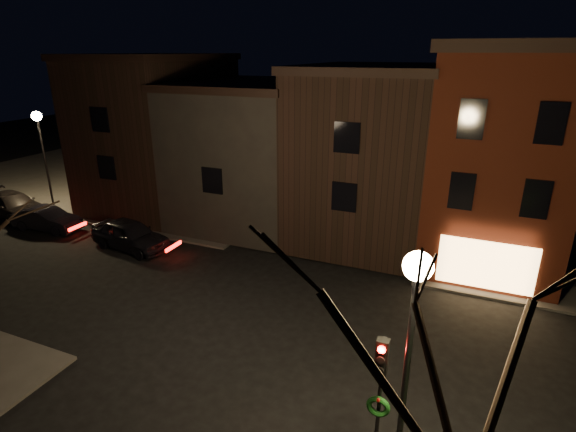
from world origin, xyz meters
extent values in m
plane|color=black|center=(0.00, 0.00, 0.00)|extent=(120.00, 120.00, 0.00)
cube|color=#2D2B28|center=(-20.00, 20.00, 0.06)|extent=(30.00, 30.00, 0.12)
cube|color=#511B0E|center=(8.00, 9.50, 5.12)|extent=(6.00, 8.00, 10.00)
cube|color=black|center=(8.00, 9.50, 10.37)|extent=(6.50, 8.50, 0.50)
cube|color=#F7BE6F|center=(8.00, 5.45, 1.42)|extent=(4.00, 0.12, 2.20)
cube|color=black|center=(1.50, 10.50, 4.62)|extent=(7.00, 10.00, 9.00)
cube|color=black|center=(1.50, 10.50, 9.32)|extent=(7.30, 10.30, 0.40)
cube|color=black|center=(-5.75, 10.50, 4.12)|extent=(7.50, 10.00, 8.00)
cube|color=black|center=(-5.75, 10.50, 8.32)|extent=(7.80, 10.30, 0.40)
cube|color=black|center=(-13.00, 10.50, 4.87)|extent=(7.00, 10.00, 9.50)
cube|color=black|center=(-13.00, 10.50, 9.82)|extent=(7.30, 10.30, 0.40)
cylinder|color=black|center=(6.20, -6.00, 3.12)|extent=(0.14, 0.14, 6.00)
sphere|color=#FFD18C|center=(6.20, -6.00, 6.30)|extent=(0.60, 0.60, 0.60)
cylinder|color=black|center=(-19.00, 6.20, 3.12)|extent=(0.14, 0.14, 6.00)
sphere|color=#FFD18C|center=(-19.00, 6.20, 6.30)|extent=(0.60, 0.60, 0.60)
cylinder|color=black|center=(5.60, -5.40, 2.12)|extent=(0.10, 0.10, 4.00)
cube|color=black|center=(5.60, -5.58, 3.72)|extent=(0.28, 0.22, 0.90)
cylinder|color=#FF0C07|center=(5.60, -5.70, 4.00)|extent=(0.18, 0.06, 0.18)
cylinder|color=black|center=(5.60, -5.70, 3.72)|extent=(0.18, 0.06, 0.18)
cylinder|color=black|center=(5.60, -5.70, 3.44)|extent=(0.18, 0.06, 0.18)
torus|color=#0C380F|center=(5.60, -5.49, 2.22)|extent=(0.58, 0.14, 0.58)
sphere|color=#990C0C|center=(5.60, -5.51, 2.44)|extent=(0.12, 0.12, 0.12)
imported|color=black|center=(-9.77, 3.25, 0.81)|extent=(4.94, 2.52, 1.61)
imported|color=black|center=(-16.24, 3.41, 0.70)|extent=(4.34, 1.83, 1.39)
imported|color=black|center=(-20.05, 4.15, 0.81)|extent=(5.79, 2.92, 1.61)
camera|label=1|loc=(6.92, -14.12, 10.19)|focal=28.00mm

